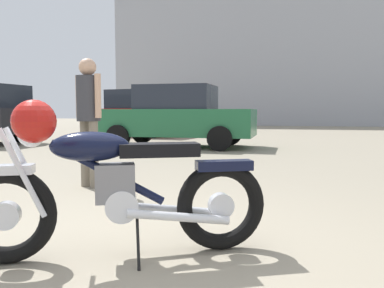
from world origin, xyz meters
TOP-DOWN VIEW (x-y plane):
  - ground_plane at (0.00, 0.00)m, footprint 80.00×80.00m
  - vintage_motorcycle at (-0.12, 0.01)m, footprint 1.92×1.10m
  - bystander at (-1.53, 2.20)m, footprint 0.43×0.30m
  - pale_sedan_back at (-4.94, 11.84)m, footprint 4.10×2.26m
  - silver_sedan_mid at (-2.14, 7.94)m, footprint 4.23×1.97m
  - industrial_building at (-0.05, 29.23)m, footprint 23.86×12.85m

SIDE VIEW (x-z plane):
  - ground_plane at x=0.00m, z-range 0.00..0.00m
  - vintage_motorcycle at x=-0.12m, z-range -0.04..1.03m
  - silver_sedan_mid at x=-2.14m, z-range 0.00..1.67m
  - pale_sedan_back at x=-4.94m, z-range 0.03..1.81m
  - bystander at x=-1.53m, z-range 0.19..1.85m
  - industrial_building at x=-0.05m, z-range -3.80..13.22m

